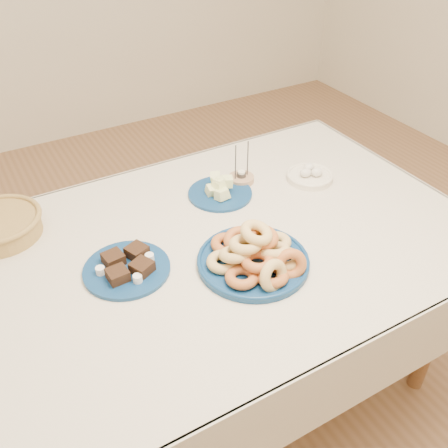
{
  "coord_description": "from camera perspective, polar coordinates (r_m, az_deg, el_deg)",
  "views": [
    {
      "loc": [
        -0.6,
        -1.09,
        1.75
      ],
      "look_at": [
        0.0,
        -0.05,
        0.85
      ],
      "focal_mm": 40.0,
      "sensor_mm": 36.0,
      "label": 1
    }
  ],
  "objects": [
    {
      "name": "brownie_plate",
      "position": [
        1.51,
        -11.01,
        -4.86
      ],
      "size": [
        0.28,
        0.28,
        0.05
      ],
      "rotation": [
        0.0,
        0.0,
        0.1
      ],
      "color": "navy",
      "rests_on": "dining_table"
    },
    {
      "name": "candle_holder",
      "position": [
        1.89,
        1.98,
        5.28
      ],
      "size": [
        0.1,
        0.1,
        0.16
      ],
      "rotation": [
        0.0,
        0.0,
        0.08
      ],
      "color": "#A57D5C",
      "rests_on": "dining_table"
    },
    {
      "name": "ground",
      "position": [
        2.15,
        -0.7,
        -17.78
      ],
      "size": [
        5.0,
        5.0,
        0.0
      ],
      "primitive_type": "plane",
      "color": "brown",
      "rests_on": "ground"
    },
    {
      "name": "melon_plate",
      "position": [
        1.8,
        -0.48,
        3.9
      ],
      "size": [
        0.27,
        0.27,
        0.08
      ],
      "rotation": [
        0.0,
        0.0,
        0.18
      ],
      "color": "navy",
      "rests_on": "dining_table"
    },
    {
      "name": "donut_platter",
      "position": [
        1.49,
        3.6,
        -3.66
      ],
      "size": [
        0.36,
        0.36,
        0.15
      ],
      "rotation": [
        0.0,
        0.0,
        0.07
      ],
      "color": "navy",
      "rests_on": "dining_table"
    },
    {
      "name": "egg_bowl",
      "position": [
        1.92,
        9.78,
        5.48
      ],
      "size": [
        0.21,
        0.21,
        0.06
      ],
      "rotation": [
        0.0,
        0.0,
        -0.23
      ],
      "color": "silver",
      "rests_on": "dining_table"
    },
    {
      "name": "dining_table",
      "position": [
        1.67,
        -0.86,
        -4.79
      ],
      "size": [
        1.71,
        1.11,
        0.75
      ],
      "color": "brown",
      "rests_on": "ground"
    }
  ]
}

